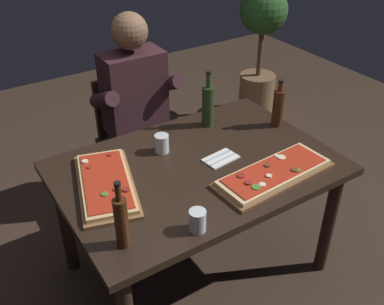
% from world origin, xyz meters
% --- Properties ---
extents(ground_plane, '(6.40, 6.40, 0.00)m').
position_xyz_m(ground_plane, '(0.00, 0.00, 0.00)').
color(ground_plane, '#38281E').
extents(dining_table, '(1.40, 0.96, 0.74)m').
position_xyz_m(dining_table, '(0.00, 0.00, 0.64)').
color(dining_table, black).
rests_on(dining_table, ground_plane).
extents(pizza_rectangular_front, '(0.64, 0.28, 0.05)m').
position_xyz_m(pizza_rectangular_front, '(0.26, -0.29, 0.76)').
color(pizza_rectangular_front, brown).
rests_on(pizza_rectangular_front, dining_table).
extents(pizza_rectangular_left, '(0.40, 0.61, 0.05)m').
position_xyz_m(pizza_rectangular_left, '(-0.47, 0.08, 0.76)').
color(pizza_rectangular_left, brown).
rests_on(pizza_rectangular_left, dining_table).
extents(wine_bottle_dark, '(0.06, 0.06, 0.28)m').
position_xyz_m(wine_bottle_dark, '(0.62, 0.10, 0.86)').
color(wine_bottle_dark, '#47230F').
rests_on(wine_bottle_dark, dining_table).
extents(oil_bottle_amber, '(0.06, 0.06, 0.31)m').
position_xyz_m(oil_bottle_amber, '(-0.56, -0.31, 0.86)').
color(oil_bottle_amber, '#47230F').
rests_on(oil_bottle_amber, dining_table).
extents(vinegar_bottle_green, '(0.07, 0.07, 0.34)m').
position_xyz_m(vinegar_bottle_green, '(0.28, 0.32, 0.87)').
color(vinegar_bottle_green, '#233819').
rests_on(vinegar_bottle_green, dining_table).
extents(tumbler_near_camera, '(0.07, 0.07, 0.10)m').
position_xyz_m(tumbler_near_camera, '(-0.26, -0.40, 0.79)').
color(tumbler_near_camera, silver).
rests_on(tumbler_near_camera, dining_table).
extents(tumbler_far_side, '(0.08, 0.08, 0.10)m').
position_xyz_m(tumbler_far_side, '(-0.09, 0.21, 0.78)').
color(tumbler_far_side, silver).
rests_on(tumbler_far_side, dining_table).
extents(napkin_cutlery_set, '(0.19, 0.13, 0.01)m').
position_xyz_m(napkin_cutlery_set, '(0.13, -0.02, 0.74)').
color(napkin_cutlery_set, white).
rests_on(napkin_cutlery_set, dining_table).
extents(diner_chair, '(0.44, 0.44, 0.87)m').
position_xyz_m(diner_chair, '(0.04, 0.86, 0.49)').
color(diner_chair, black).
rests_on(diner_chair, ground_plane).
extents(seated_diner, '(0.53, 0.41, 1.33)m').
position_xyz_m(seated_diner, '(0.04, 0.74, 0.74)').
color(seated_diner, '#23232D').
rests_on(seated_diner, ground_plane).
extents(potted_plant_corner, '(0.42, 0.42, 1.19)m').
position_xyz_m(potted_plant_corner, '(1.58, 1.37, 0.69)').
color(potted_plant_corner, '#846042').
rests_on(potted_plant_corner, ground_plane).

